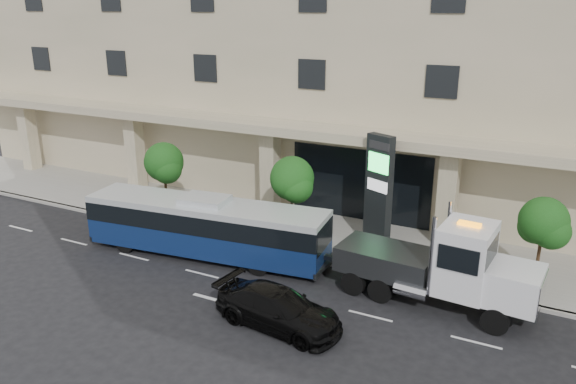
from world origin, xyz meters
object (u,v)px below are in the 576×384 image
at_px(city_bus, 206,226).
at_px(tow_truck, 444,268).
at_px(black_sedan, 278,308).
at_px(signage_pylon, 379,191).

relative_size(city_bus, tow_truck, 1.33).
height_order(city_bus, black_sedan, city_bus).
bearing_deg(black_sedan, city_bus, 62.97).
bearing_deg(signage_pylon, tow_truck, -22.08).
relative_size(city_bus, signage_pylon, 2.15).
xyz_separation_m(tow_truck, signage_pylon, (-4.18, 4.31, 1.31)).
height_order(black_sedan, signage_pylon, signage_pylon).
relative_size(tow_truck, signage_pylon, 1.62).
bearing_deg(tow_truck, black_sedan, -135.58).
relative_size(black_sedan, signage_pylon, 0.90).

